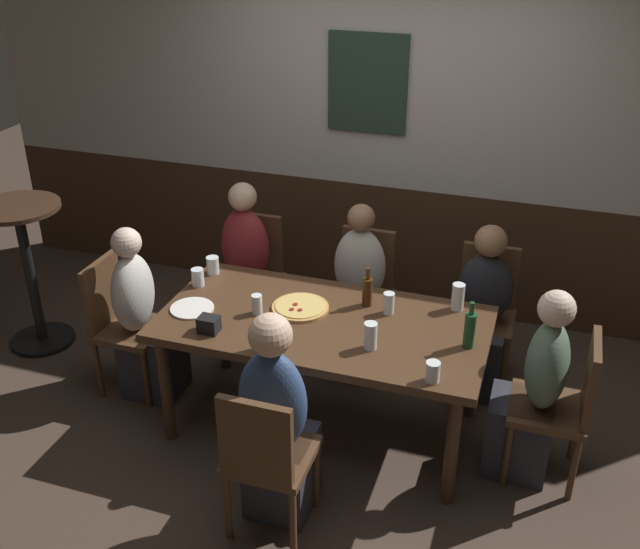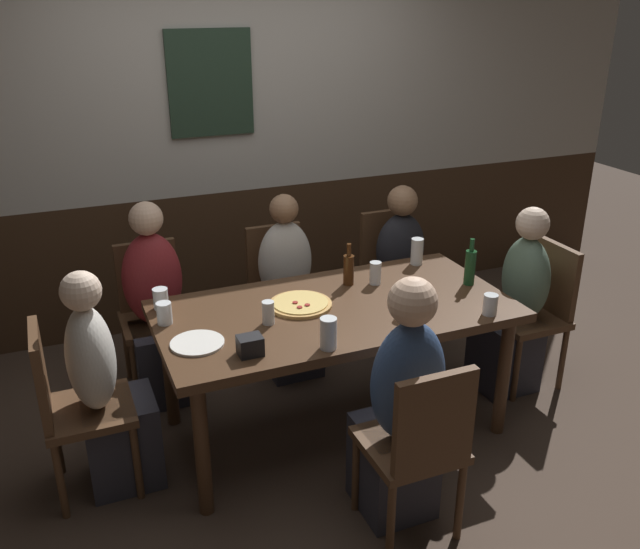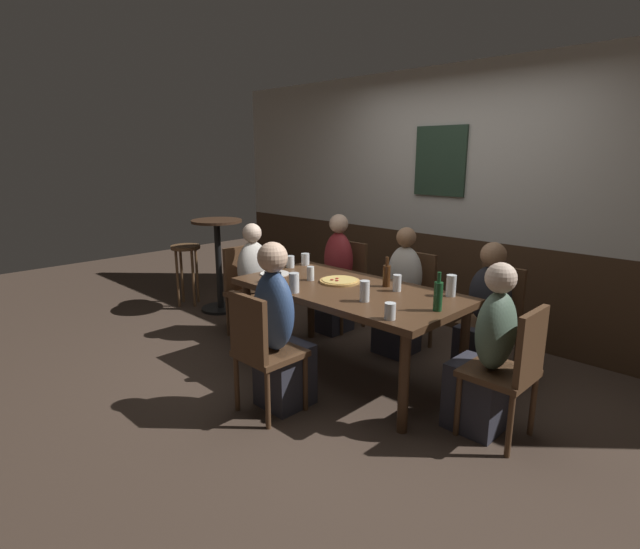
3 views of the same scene
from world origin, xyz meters
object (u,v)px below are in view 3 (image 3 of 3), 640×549
at_px(person_head_west, 257,292).
at_px(highball_clear, 390,312).
at_px(person_left_far, 335,282).
at_px(pint_glass_amber, 294,284).
at_px(chair_head_east, 511,367).
at_px(condiment_caddy, 273,277).
at_px(beer_glass_tall, 290,262).
at_px(chair_mid_far, 411,295).
at_px(chair_right_far, 494,315).
at_px(pizza, 340,281).
at_px(chair_mid_near, 261,347).
at_px(beer_bottle_brown, 387,275).
at_px(person_mid_near, 279,339).
at_px(side_bar_table, 218,258).
at_px(chair_left_far, 346,280).
at_px(bar_stool, 186,258).
at_px(pint_glass_pale, 305,260).
at_px(person_right_far, 485,323).
at_px(person_mid_far, 401,301).
at_px(beer_bottle_green, 438,295).
at_px(tumbler_water, 451,287).
at_px(plate_white_large, 275,274).
at_px(chair_head_west, 247,286).
at_px(tumbler_short, 310,274).
at_px(beer_glass_half, 397,284).
at_px(pint_glass_stout, 365,293).
at_px(dining_table, 348,297).
at_px(person_head_east, 486,362).

xyz_separation_m(person_head_west, highball_clear, (1.86, -0.38, 0.32)).
relative_size(person_left_far, pint_glass_amber, 7.82).
distance_m(chair_head_east, condiment_caddy, 1.93).
bearing_deg(person_left_far, highball_clear, -36.32).
relative_size(pint_glass_amber, beer_glass_tall, 1.38).
bearing_deg(chair_mid_far, chair_right_far, 0.00).
relative_size(chair_right_far, pizza, 2.68).
bearing_deg(chair_mid_near, beer_bottle_brown, 80.49).
distance_m(person_mid_near, side_bar_table, 2.40).
distance_m(chair_left_far, highball_clear, 1.98).
bearing_deg(person_head_west, bar_stool, 175.91).
distance_m(pint_glass_pale, pint_glass_amber, 0.95).
bearing_deg(beer_bottle_brown, person_right_far, 37.45).
xyz_separation_m(highball_clear, condiment_caddy, (-1.24, 0.07, -0.00)).
bearing_deg(pint_glass_pale, side_bar_table, -176.99).
xyz_separation_m(person_mid_far, beer_bottle_green, (0.81, -0.73, 0.37)).
relative_size(tumbler_water, side_bar_table, 0.15).
relative_size(beer_bottle_green, plate_white_large, 1.06).
distance_m(pint_glass_amber, condiment_caddy, 0.36).
height_order(chair_head_west, tumbler_short, chair_head_west).
bearing_deg(person_left_far, side_bar_table, -161.49).
distance_m(pint_glass_amber, side_bar_table, 2.10).
bearing_deg(chair_mid_near, beer_glass_half, 72.97).
bearing_deg(beer_bottle_green, condiment_caddy, -167.81).
bearing_deg(chair_right_far, pint_glass_stout, -114.33).
bearing_deg(beer_bottle_green, beer_bottle_brown, 157.52).
bearing_deg(dining_table, beer_glass_half, 30.10).
height_order(chair_mid_near, pint_glass_pale, chair_mid_near).
bearing_deg(beer_bottle_green, chair_right_far, 90.04).
distance_m(dining_table, tumbler_water, 0.79).
xyz_separation_m(beer_glass_half, pint_glass_stout, (-0.00, -0.38, 0.01)).
height_order(person_head_east, side_bar_table, person_head_east).
bearing_deg(beer_bottle_green, person_mid_far, 137.83).
distance_m(person_mid_near, bar_stool, 2.77).
bearing_deg(person_head_east, chair_head_west, 180.00).
xyz_separation_m(chair_head_west, tumbler_water, (2.02, 0.36, 0.31)).
bearing_deg(beer_glass_half, person_left_far, 155.01).
distance_m(chair_mid_far, tumbler_short, 1.04).
distance_m(person_right_far, pint_glass_amber, 1.54).
height_order(chair_mid_near, chair_head_east, same).
height_order(chair_left_far, condiment_caddy, chair_left_far).
bearing_deg(pint_glass_amber, chair_mid_near, -67.30).
relative_size(tumbler_water, beer_bottle_brown, 0.67).
bearing_deg(beer_bottle_brown, person_mid_near, -101.06).
xyz_separation_m(chair_mid_near, chair_left_far, (-0.81, 1.76, 0.00)).
distance_m(chair_head_west, person_head_east, 2.50).
relative_size(dining_table, person_mid_far, 1.61).
distance_m(chair_mid_near, chair_head_east, 1.60).
distance_m(chair_left_far, chair_head_west, 1.03).
bearing_deg(person_mid_near, person_head_east, 31.60).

